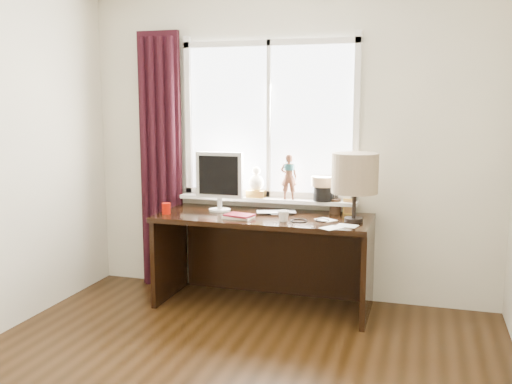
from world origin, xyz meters
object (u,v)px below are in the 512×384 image
(mug, at_px, (283,216))
(monitor, at_px, (219,178))
(desk, at_px, (267,243))
(table_lamp, at_px, (355,174))
(laptop, at_px, (277,213))
(red_cup, at_px, (166,208))

(mug, bearing_deg, monitor, 156.16)
(desk, height_order, monitor, monitor)
(mug, height_order, table_lamp, table_lamp)
(laptop, xyz_separation_m, red_cup, (-0.86, -0.25, 0.03))
(table_lamp, bearing_deg, laptop, 169.63)
(mug, bearing_deg, laptop, 114.75)
(monitor, height_order, table_lamp, table_lamp)
(laptop, relative_size, desk, 0.19)
(desk, relative_size, monitor, 3.47)
(laptop, bearing_deg, monitor, 161.05)
(red_cup, height_order, table_lamp, table_lamp)
(mug, relative_size, monitor, 0.18)
(laptop, xyz_separation_m, mug, (0.12, -0.27, 0.03))
(mug, height_order, desk, mug)
(red_cup, bearing_deg, mug, -1.02)
(laptop, distance_m, monitor, 0.56)
(table_lamp, bearing_deg, mug, -163.57)
(red_cup, relative_size, monitor, 0.18)
(laptop, relative_size, table_lamp, 0.61)
(laptop, distance_m, table_lamp, 0.73)
(red_cup, bearing_deg, laptop, 16.18)
(desk, bearing_deg, mug, -53.08)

